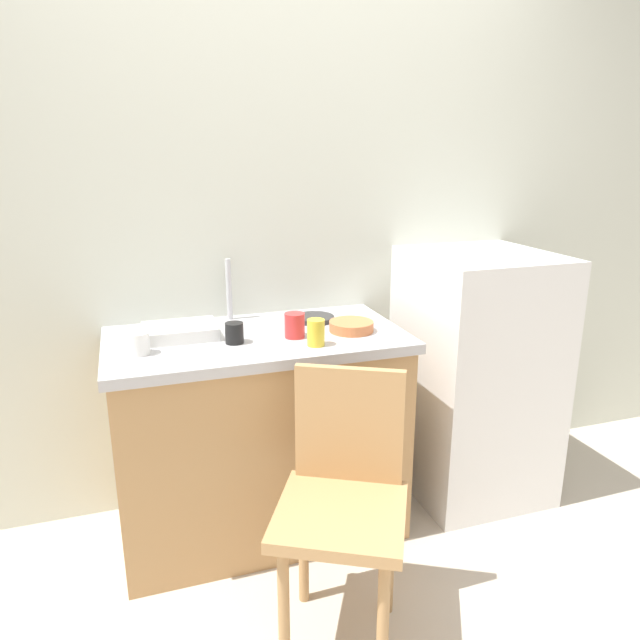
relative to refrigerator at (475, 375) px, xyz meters
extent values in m
plane|color=#BCB2A3|center=(-0.83, -0.64, -0.56)|extent=(8.00, 8.00, 0.00)
cube|color=silver|center=(-0.83, 0.36, 0.76)|extent=(4.80, 0.10, 2.65)
cube|color=tan|center=(-1.02, 0.01, -0.15)|extent=(1.12, 0.60, 0.82)
cube|color=#B7B7BC|center=(-1.02, 0.01, 0.28)|extent=(1.16, 0.64, 0.04)
cylinder|color=#B7B7BC|center=(-1.07, 0.26, 0.43)|extent=(0.02, 0.02, 0.26)
cube|color=white|center=(0.00, 0.00, 0.00)|extent=(0.59, 0.62, 1.13)
cylinder|color=tan|center=(-1.12, -0.75, -0.34)|extent=(0.04, 0.04, 0.45)
cylinder|color=tan|center=(-0.85, -0.89, -0.34)|extent=(0.04, 0.04, 0.45)
cylinder|color=tan|center=(-0.97, -0.48, -0.34)|extent=(0.04, 0.04, 0.45)
cylinder|color=tan|center=(-0.71, -0.63, -0.34)|extent=(0.04, 0.04, 0.45)
cube|color=tan|center=(-0.91, -0.69, -0.09)|extent=(0.54, 0.54, 0.04)
cube|color=tan|center=(-0.82, -0.52, 0.13)|extent=(0.33, 0.20, 0.40)
cube|color=white|center=(-1.30, 0.06, 0.32)|extent=(0.28, 0.20, 0.05)
cylinder|color=#C67042|center=(-0.64, -0.07, 0.32)|extent=(0.18, 0.18, 0.04)
cylinder|color=#2D2D2D|center=(-0.74, 0.12, 0.31)|extent=(0.17, 0.17, 0.02)
cylinder|color=red|center=(-0.88, -0.07, 0.34)|extent=(0.08, 0.08, 0.10)
cylinder|color=white|center=(-1.46, -0.08, 0.34)|extent=(0.08, 0.08, 0.08)
cylinder|color=black|center=(-1.11, -0.07, 0.34)|extent=(0.07, 0.07, 0.08)
cylinder|color=yellow|center=(-0.83, -0.19, 0.35)|extent=(0.07, 0.07, 0.10)
camera|label=1|loc=(-1.48, -2.17, 1.00)|focal=33.10mm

